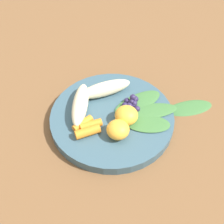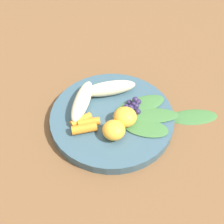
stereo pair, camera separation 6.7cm
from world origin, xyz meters
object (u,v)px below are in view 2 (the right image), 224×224
object	(u,v)px
orange_segment_near	(125,117)
banana_peeled_left	(82,101)
kale_leaf_stray	(194,116)
bowl	(112,118)
banana_peeled_right	(109,88)

from	to	relation	value
orange_segment_near	banana_peeled_left	bearing A→B (deg)	-146.71
orange_segment_near	kale_leaf_stray	size ratio (longest dim) A/B	0.45
orange_segment_near	kale_leaf_stray	world-z (taller)	orange_segment_near
bowl	orange_segment_near	size ratio (longest dim) A/B	5.53
banana_peeled_right	orange_segment_near	distance (m)	0.10
banana_peeled_left	banana_peeled_right	size ratio (longest dim) A/B	1.00
bowl	banana_peeled_left	distance (m)	0.08
banana_peeled_left	kale_leaf_stray	xyz separation A→B (m)	(0.14, 0.22, -0.04)
bowl	orange_segment_near	distance (m)	0.05
orange_segment_near	bowl	bearing A→B (deg)	-157.35
banana_peeled_right	bowl	bearing A→B (deg)	82.30
bowl	banana_peeled_right	distance (m)	0.07
banana_peeled_right	banana_peeled_left	bearing A→B (deg)	20.23
bowl	banana_peeled_right	xyz separation A→B (m)	(-0.06, 0.03, 0.03)
banana_peeled_left	kale_leaf_stray	distance (m)	0.26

